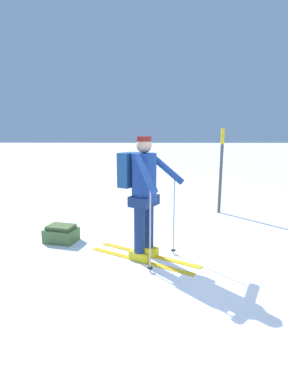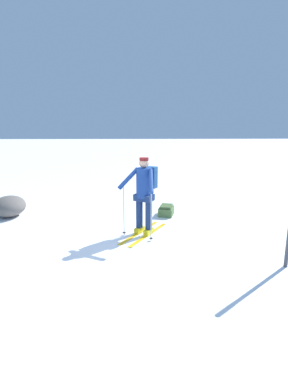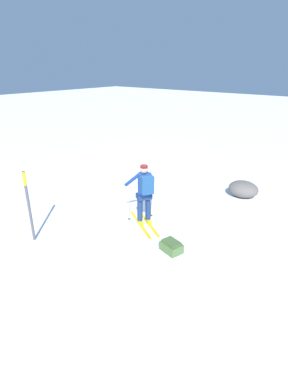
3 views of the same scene
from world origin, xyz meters
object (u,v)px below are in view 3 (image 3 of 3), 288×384
(rock_boulder, at_px, (243,189))
(dropped_backpack, at_px, (171,246))
(skier, at_px, (144,191))
(trail_marker, at_px, (28,202))

(rock_boulder, bearing_deg, dropped_backpack, -90.34)
(skier, bearing_deg, rock_boulder, 69.07)
(dropped_backpack, bearing_deg, trail_marker, -149.11)
(dropped_backpack, xyz_separation_m, rock_boulder, (0.02, 4.21, 0.14))
(dropped_backpack, relative_size, trail_marker, 0.31)
(trail_marker, height_order, rock_boulder, trail_marker)
(skier, bearing_deg, dropped_backpack, -24.74)
(dropped_backpack, bearing_deg, rock_boulder, 89.66)
(skier, bearing_deg, trail_marker, -124.46)
(rock_boulder, bearing_deg, trail_marker, -116.79)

